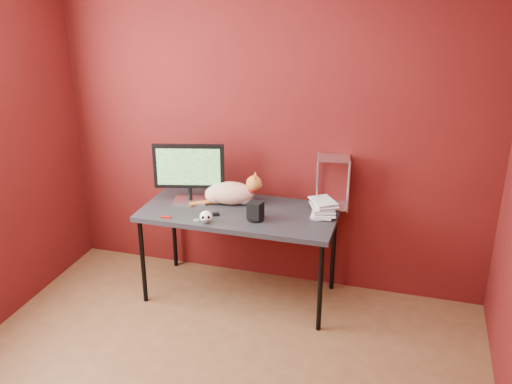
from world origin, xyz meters
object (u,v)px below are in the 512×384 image
(cat, at_px, (231,193))
(speaker, at_px, (255,212))
(monitor, at_px, (189,170))
(desk, at_px, (239,216))
(book_stack, at_px, (317,133))
(skull_mug, at_px, (206,217))

(cat, xyz_separation_m, speaker, (0.28, -0.25, -0.03))
(monitor, bearing_deg, speaker, -32.00)
(desk, bearing_deg, cat, 134.12)
(monitor, distance_m, book_stack, 1.05)
(cat, xyz_separation_m, book_stack, (0.67, -0.03, 0.54))
(desk, height_order, speaker, speaker)
(book_stack, bearing_deg, speaker, -151.10)
(speaker, height_order, book_stack, book_stack)
(desk, height_order, skull_mug, skull_mug)
(desk, distance_m, cat, 0.21)
(cat, bearing_deg, book_stack, -11.65)
(desk, distance_m, monitor, 0.53)
(monitor, relative_size, skull_mug, 5.49)
(desk, relative_size, monitor, 2.76)
(monitor, relative_size, book_stack, 0.43)
(monitor, bearing_deg, desk, -21.50)
(book_stack, bearing_deg, cat, 177.53)
(monitor, distance_m, speaker, 0.65)
(skull_mug, bearing_deg, book_stack, 6.78)
(skull_mug, bearing_deg, desk, 39.62)
(desk, relative_size, cat, 2.76)
(desk, distance_m, speaker, 0.25)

